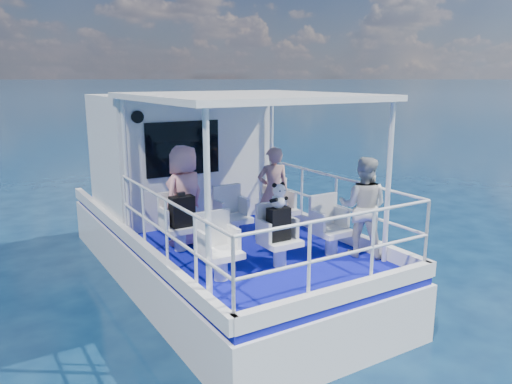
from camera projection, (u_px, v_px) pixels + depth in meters
ground at (240, 297)px, 7.90m from camera, size 2000.00×2000.00×0.00m
hull at (212, 276)px, 8.74m from camera, size 3.00×7.00×1.60m
deck at (211, 230)px, 8.54m from camera, size 2.90×6.90×0.10m
cabin at (179, 154)px, 9.37m from camera, size 2.85×2.00×2.20m
canopy at (246, 96)px, 7.03m from camera, size 3.00×3.20×0.08m
canopy_posts at (248, 176)px, 7.25m from camera, size 2.77×2.97×2.20m
railings at (260, 221)px, 7.11m from camera, size 2.84×3.59×1.00m
seat_port_fwd at (180, 238)px, 7.37m from camera, size 0.48×0.46×0.38m
seat_center_fwd at (234, 228)px, 7.82m from camera, size 0.48×0.46×0.38m
seat_stbd_fwd at (281, 220)px, 8.28m from camera, size 0.48×0.46×0.38m
seat_port_aft at (221, 265)px, 6.29m from camera, size 0.48×0.46×0.38m
seat_center_aft at (280, 253)px, 6.74m from camera, size 0.48×0.46×0.38m
seat_stbd_aft at (332, 241)px, 7.20m from camera, size 0.48×0.46×0.38m
passenger_port_fwd at (185, 196)px, 7.47m from camera, size 0.69×0.60×1.53m
passenger_stbd_fwd at (273, 191)px, 8.08m from camera, size 0.60×0.48×1.43m
passenger_stbd_aft at (363, 207)px, 7.05m from camera, size 0.86×0.88×1.43m
backpack_port at (182, 211)px, 7.24m from camera, size 0.34×0.19×0.45m
backpack_center at (279, 224)px, 6.62m from camera, size 0.30×0.17×0.44m
compact_camera at (181, 194)px, 7.16m from camera, size 0.11×0.07×0.07m
panda at (278, 195)px, 6.54m from camera, size 0.22×0.18×0.34m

